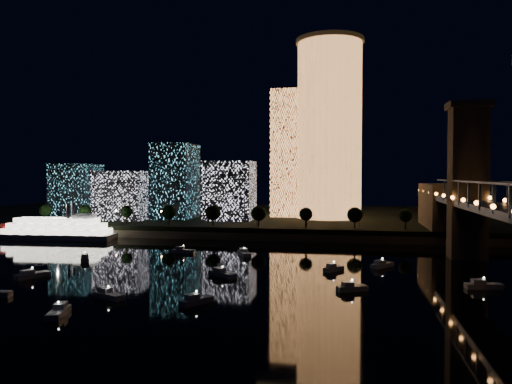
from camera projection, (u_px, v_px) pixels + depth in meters
ground at (234, 284)px, 123.13m from camera, size 520.00×520.00×0.00m
far_bank at (299, 218)px, 280.16m from camera, size 420.00×160.00×5.00m
seawall at (280, 237)px, 203.60m from camera, size 420.00×6.00×3.00m
tower_cylindrical at (329, 129)px, 251.00m from camera, size 34.00×34.00×89.60m
tower_rectangular at (292, 154)px, 264.33m from camera, size 20.78×20.78×66.11m
midrise_blocks at (155, 189)px, 248.65m from camera, size 100.61×35.26×37.45m
riverboat at (52, 230)px, 207.10m from camera, size 52.13×13.86×15.54m
motorboats at (210, 274)px, 131.00m from camera, size 120.44×84.85×2.78m
esplanade_trees at (219, 213)px, 214.21m from camera, size 165.38×6.64×8.82m
street_lamps at (208, 215)px, 221.43m from camera, size 132.70×0.70×5.65m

